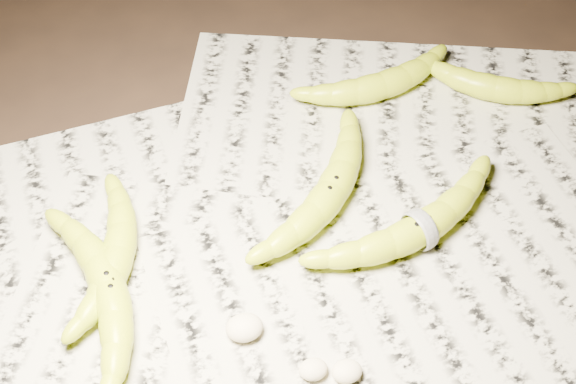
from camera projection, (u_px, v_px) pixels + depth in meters
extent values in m
plane|color=black|center=(287.00, 250.00, 0.93)|extent=(3.00, 3.00, 0.00)
cube|color=#B7B39D|center=(299.00, 249.00, 0.92)|extent=(0.90, 0.70, 0.01)
torus|color=white|center=(420.00, 228.00, 0.91)|extent=(0.02, 0.05, 0.05)
ellipsoid|color=beige|center=(244.00, 326.00, 0.84)|extent=(0.04, 0.03, 0.02)
ellipsoid|color=beige|center=(313.00, 368.00, 0.81)|extent=(0.03, 0.02, 0.02)
ellipsoid|color=beige|center=(347.00, 370.00, 0.81)|extent=(0.03, 0.03, 0.02)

